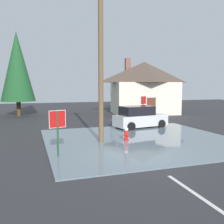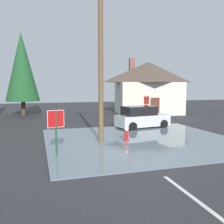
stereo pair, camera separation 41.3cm
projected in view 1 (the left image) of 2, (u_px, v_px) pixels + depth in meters
ground_plane at (141, 157)px, 11.47m from camera, size 80.00×80.00×0.10m
flood_puddle at (141, 140)px, 14.85m from camera, size 11.03×10.16×0.06m
lane_stop_bar at (173, 162)px, 10.51m from camera, size 3.18×0.53×0.01m
lane_center_stripe at (197, 195)px, 7.32m from camera, size 0.25×3.30×0.01m
stop_sign_near at (58, 124)px, 11.02m from camera, size 0.76×0.24×2.14m
fire_hydrant at (126, 134)px, 14.47m from camera, size 0.42×0.36×0.83m
utility_pole at (101, 60)px, 13.59m from camera, size 1.60×0.28×8.96m
stop_sign_far at (143, 103)px, 22.75m from camera, size 0.69×0.35×2.32m
house at (144, 87)px, 29.17m from camera, size 8.36×6.40×6.52m
parked_car at (139, 118)px, 19.19m from camera, size 4.29×2.44×1.70m
pine_tree_mid_left at (17, 67)px, 26.46m from camera, size 3.60×3.60×9.00m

